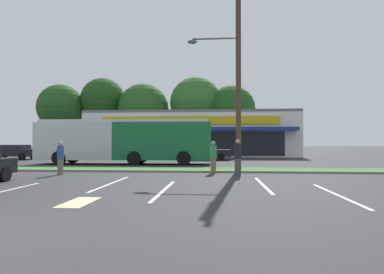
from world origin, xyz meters
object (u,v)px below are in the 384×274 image
at_px(city_bus, 125,140).
at_px(pedestrian_by_pole, 213,157).
at_px(pedestrian_mid, 238,157).
at_px(utility_pole, 236,72).
at_px(car_4, 13,152).
at_px(pedestrian_near_bench, 60,158).
at_px(car_1, 205,152).

relative_size(city_bus, pedestrian_by_pole, 7.61).
relative_size(city_bus, pedestrian_mid, 7.23).
bearing_deg(utility_pole, pedestrian_by_pole, -133.11).
bearing_deg(car_4, pedestrian_by_pole, 147.20).
distance_m(pedestrian_near_bench, pedestrian_mid, 8.79).
xyz_separation_m(pedestrian_near_bench, pedestrian_by_pole, (7.60, 1.38, 0.02)).
distance_m(utility_pole, car_1, 12.43).
bearing_deg(car_4, pedestrian_mid, 146.13).
relative_size(car_1, pedestrian_by_pole, 2.64).
xyz_separation_m(car_4, pedestrian_by_pole, (18.84, -12.14, 0.12)).
relative_size(city_bus, car_1, 2.88).
height_order(city_bus, pedestrian_mid, city_bus).
bearing_deg(pedestrian_by_pole, utility_pole, -103.47).
bearing_deg(car_4, pedestrian_near_bench, 129.74).
bearing_deg(city_bus, car_1, -135.51).
height_order(city_bus, car_4, city_bus).
height_order(utility_pole, pedestrian_by_pole, utility_pole).
distance_m(utility_pole, pedestrian_mid, 5.37).
distance_m(car_1, pedestrian_mid, 14.05).
height_order(car_1, car_4, car_1).
xyz_separation_m(car_4, pedestrian_mid, (20.04, -13.45, 0.16)).
relative_size(pedestrian_near_bench, pedestrian_by_pole, 0.98).
bearing_deg(pedestrian_mid, utility_pole, -93.54).
distance_m(utility_pole, car_4, 23.32).
bearing_deg(pedestrian_near_bench, pedestrian_mid, -63.50).
relative_size(city_bus, pedestrian_near_bench, 7.76).
bearing_deg(pedestrian_mid, car_1, -83.63).
bearing_deg(utility_pole, city_bus, 145.98).
xyz_separation_m(pedestrian_by_pole, pedestrian_mid, (1.20, -1.31, 0.04)).
distance_m(pedestrian_by_pole, pedestrian_mid, 1.77).
relative_size(car_4, pedestrian_mid, 2.68).
relative_size(utility_pole, pedestrian_by_pole, 6.19).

